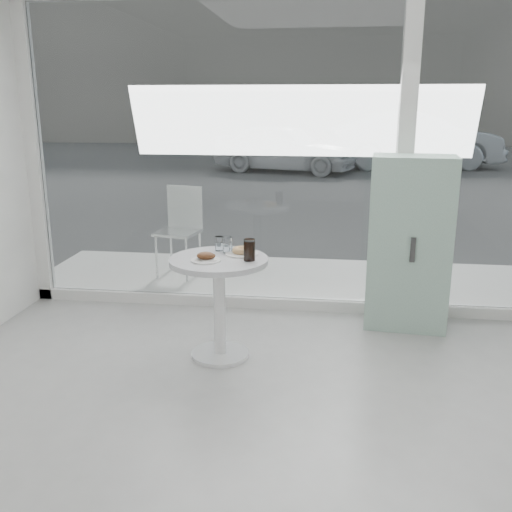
# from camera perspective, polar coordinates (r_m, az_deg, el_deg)

# --- Properties ---
(room_shell) EXTENTS (6.00, 6.00, 6.00)m
(room_shell) POSITION_cam_1_polar(r_m,az_deg,el_deg) (1.48, -4.04, 16.73)
(room_shell) COLOR white
(room_shell) RESTS_ON ground
(storefront) EXTENTS (5.00, 0.14, 3.00)m
(storefront) POSITION_cam_1_polar(r_m,az_deg,el_deg) (5.02, 5.20, 13.36)
(storefront) COLOR white
(storefront) RESTS_ON ground
(main_table) EXTENTS (0.72, 0.72, 0.77)m
(main_table) POSITION_cam_1_polar(r_m,az_deg,el_deg) (4.20, -3.71, -3.09)
(main_table) COLOR white
(main_table) RESTS_ON ground
(patio_deck) EXTENTS (5.60, 1.60, 0.05)m
(patio_deck) POSITION_cam_1_polar(r_m,az_deg,el_deg) (6.10, 4.46, -2.42)
(patio_deck) COLOR silver
(patio_deck) RESTS_ON ground
(street) EXTENTS (40.00, 24.00, 0.00)m
(street) POSITION_cam_1_polar(r_m,az_deg,el_deg) (18.11, 6.68, 9.16)
(street) COLOR #3B3B3B
(street) RESTS_ON ground
(far_building) EXTENTS (40.00, 2.00, 8.00)m
(far_building) POSITION_cam_1_polar(r_m,az_deg,el_deg) (27.10, 7.34, 19.58)
(far_building) COLOR gray
(far_building) RESTS_ON ground
(mint_cabinet) EXTENTS (0.71, 0.50, 1.45)m
(mint_cabinet) POSITION_cam_1_polar(r_m,az_deg,el_deg) (4.93, 15.06, 1.27)
(mint_cabinet) COLOR #85AA99
(mint_cabinet) RESTS_ON ground
(patio_chair) EXTENTS (0.48, 0.48, 0.95)m
(patio_chair) POSITION_cam_1_polar(r_m,az_deg,el_deg) (6.17, -7.53, 3.11)
(patio_chair) COLOR white
(patio_chair) RESTS_ON patio_deck
(car_white) EXTENTS (4.14, 2.58, 1.32)m
(car_white) POSITION_cam_1_polar(r_m,az_deg,el_deg) (15.78, 2.93, 10.77)
(car_white) COLOR white
(car_white) RESTS_ON street
(car_silver) EXTENTS (5.05, 2.42, 1.60)m
(car_silver) POSITION_cam_1_polar(r_m,az_deg,el_deg) (17.27, 15.42, 11.11)
(car_silver) COLOR #9B9EA2
(car_silver) RESTS_ON street
(plate_fritter) EXTENTS (0.21, 0.21, 0.07)m
(plate_fritter) POSITION_cam_1_polar(r_m,az_deg,el_deg) (4.06, -5.00, -0.16)
(plate_fritter) COLOR white
(plate_fritter) RESTS_ON main_table
(plate_donut) EXTENTS (0.24, 0.24, 0.06)m
(plate_donut) POSITION_cam_1_polar(r_m,az_deg,el_deg) (4.22, -1.45, 0.42)
(plate_donut) COLOR white
(plate_donut) RESTS_ON main_table
(water_tumbler_a) EXTENTS (0.07, 0.07, 0.11)m
(water_tumbler_a) POSITION_cam_1_polar(r_m,az_deg,el_deg) (4.34, -3.68, 1.18)
(water_tumbler_a) COLOR white
(water_tumbler_a) RESTS_ON main_table
(water_tumbler_b) EXTENTS (0.07, 0.07, 0.12)m
(water_tumbler_b) POSITION_cam_1_polar(r_m,az_deg,el_deg) (4.27, -2.86, 1.03)
(water_tumbler_b) COLOR white
(water_tumbler_b) RESTS_ON main_table
(cola_glass) EXTENTS (0.08, 0.08, 0.16)m
(cola_glass) POSITION_cam_1_polar(r_m,az_deg,el_deg) (4.04, -0.66, 0.57)
(cola_glass) COLOR white
(cola_glass) RESTS_ON main_table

